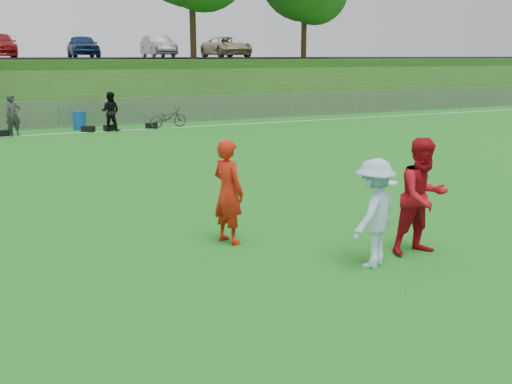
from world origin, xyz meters
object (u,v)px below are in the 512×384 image
player_blue (374,213)px  bicycle (168,117)px  player_red_left (228,192)px  frisbee (390,183)px  player_red_center (423,197)px  recycling_bin (80,120)px

player_blue → bicycle: (2.03, 18.47, -0.38)m
player_blue → bicycle: player_blue is taller
player_red_left → bicycle: size_ratio=1.03×
frisbee → player_red_left: bearing=173.3°
player_red_center → bicycle: 18.35m
player_red_center → recycling_bin: bearing=99.6°
player_red_left → recycling_bin: size_ratio=2.21×
player_red_center → recycling_bin: (-2.85, 19.19, -0.56)m
frisbee → recycling_bin: size_ratio=0.37×
player_red_center → frisbee: size_ratio=6.33×
player_red_left → player_blue: size_ratio=1.08×
frisbee → bicycle: bicycle is taller
player_blue → frisbee: player_blue is taller
recycling_bin → bicycle: (3.80, -0.88, 0.06)m
player_blue → player_red_center: bearing=158.8°
player_blue → recycling_bin: size_ratio=2.06×
frisbee → bicycle: 16.83m
player_blue → frisbee: 2.26m
player_red_left → bicycle: bearing=-33.3°
frisbee → bicycle: size_ratio=0.17×
player_red_left → recycling_bin: (-0.16, 17.33, -0.50)m
player_red_center → player_blue: size_ratio=1.14×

